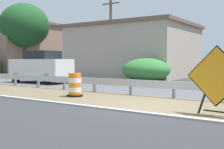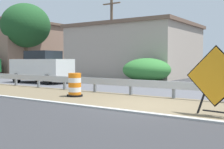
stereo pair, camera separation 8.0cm
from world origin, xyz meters
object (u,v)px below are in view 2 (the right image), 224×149
object	(u,v)px
traffic_barrel_nearest	(75,86)
utility_pole_near	(112,36)
car_lead_near_lane	(42,67)
warning_sign_diamond	(215,79)

from	to	relation	value
traffic_barrel_nearest	utility_pole_near	bearing A→B (deg)	27.34
car_lead_near_lane	utility_pole_near	size ratio (longest dim) A/B	0.64
warning_sign_diamond	car_lead_near_lane	world-z (taller)	car_lead_near_lane
warning_sign_diamond	traffic_barrel_nearest	size ratio (longest dim) A/B	1.98
warning_sign_diamond	traffic_barrel_nearest	distance (m)	6.25
car_lead_near_lane	warning_sign_diamond	bearing A→B (deg)	156.08
warning_sign_diamond	car_lead_near_lane	xyz separation A→B (m)	(5.12, 12.90, 0.03)
warning_sign_diamond	traffic_barrel_nearest	xyz separation A→B (m)	(0.95, 6.15, -0.61)
warning_sign_diamond	utility_pole_near	bearing A→B (deg)	-128.01
traffic_barrel_nearest	utility_pole_near	distance (m)	13.55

